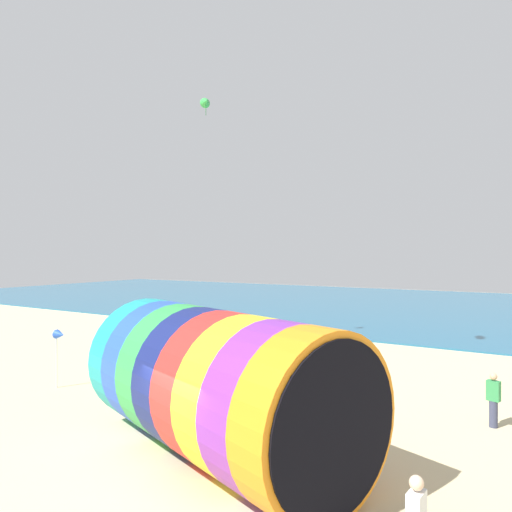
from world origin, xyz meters
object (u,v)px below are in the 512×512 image
object	(u,v)px
giant_inflatable_tube	(216,383)
bystander_far_left	(493,400)
beach_flag	(60,337)
bystander_near_water	(271,339)
kite_green_delta	(206,102)

from	to	relation	value
giant_inflatable_tube	bystander_far_left	distance (m)	8.38
bystander_far_left	beach_flag	bearing A→B (deg)	-164.09
giant_inflatable_tube	bystander_near_water	world-z (taller)	giant_inflatable_tube
kite_green_delta	bystander_near_water	size ratio (longest dim) A/B	0.58
giant_inflatable_tube	beach_flag	size ratio (longest dim) A/B	3.93
giant_inflatable_tube	bystander_near_water	xyz separation A→B (m)	(-4.18, 10.41, -0.93)
giant_inflatable_tube	kite_green_delta	distance (m)	17.84
kite_green_delta	bystander_near_water	distance (m)	13.27
giant_inflatable_tube	bystander_near_water	distance (m)	11.25
giant_inflatable_tube	beach_flag	bearing A→B (deg)	169.11
kite_green_delta	giant_inflatable_tube	bearing A→B (deg)	-51.66
kite_green_delta	beach_flag	bearing A→B (deg)	-91.41
giant_inflatable_tube	kite_green_delta	size ratio (longest dim) A/B	8.39
bystander_near_water	bystander_far_left	xyz separation A→B (m)	(10.14, -4.60, -0.11)
bystander_near_water	giant_inflatable_tube	bearing A→B (deg)	-68.12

